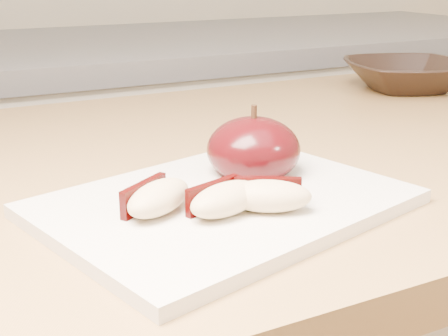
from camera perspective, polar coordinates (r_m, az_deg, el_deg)
name	(u,v)px	position (r m, az deg, el deg)	size (l,w,h in m)	color
back_cabinet	(66,256)	(1.45, -14.29, -7.80)	(2.40, 0.62, 0.94)	silver
cutting_board	(224,203)	(0.51, 0.00, -3.24)	(0.29, 0.21, 0.01)	silver
apple_half	(253,150)	(0.57, 2.71, 1.68)	(0.11, 0.11, 0.07)	black
apple_wedge_a	(157,197)	(0.48, -6.14, -2.69)	(0.07, 0.06, 0.02)	#DBBD8B
apple_wedge_b	(225,199)	(0.48, 0.06, -2.82)	(0.07, 0.05, 0.02)	#DBBD8B
apple_wedge_c	(268,195)	(0.48, 4.04, -2.51)	(0.07, 0.06, 0.02)	#DBBD8B
bowl	(407,75)	(1.04, 16.35, 8.14)	(0.19, 0.19, 0.05)	black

